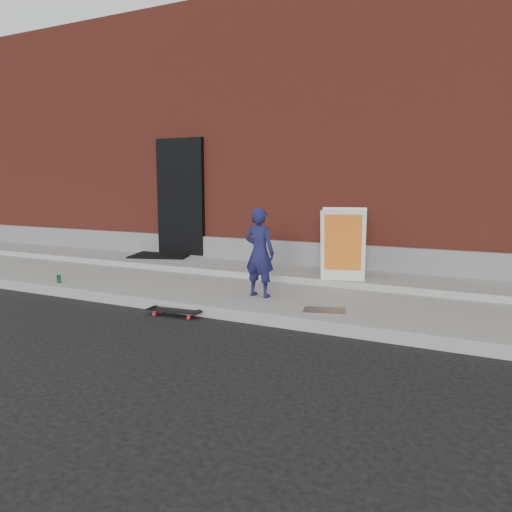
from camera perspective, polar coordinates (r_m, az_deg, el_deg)
The scene contains 10 objects.
ground at distance 6.24m, azimuth -4.43°, elevation -7.21°, with size 80.00×80.00×0.00m, color black.
sidewalk at distance 7.50m, azimuth 1.50°, elevation -3.93°, with size 20.00×3.00×0.15m, color gray.
apron at distance 8.29m, azimuth 4.16°, elevation -1.89°, with size 20.00×1.20×0.10m, color gray.
building at distance 12.55m, azimuth 12.52°, elevation 11.93°, with size 20.00×8.10×5.00m.
child at distance 6.67m, azimuth 0.40°, elevation 0.41°, with size 0.44×0.29×1.20m, color #16173F.
skateboard at distance 6.43m, azimuth -9.33°, elevation -6.23°, with size 0.72×0.27×0.08m.
pizza_sign at distance 7.48m, azimuth 9.99°, elevation 1.40°, with size 0.80×0.89×1.07m.
soda_can at distance 8.25m, azimuth -21.61°, elevation -2.45°, with size 0.06×0.06×0.12m, color #177338.
doormat at distance 9.98m, azimuth -10.72°, elevation 0.11°, with size 1.10×0.89×0.03m, color black.
utility_plate at distance 6.05m, azimuth 7.80°, elevation -6.21°, with size 0.49×0.32×0.01m, color #5E5E63.
Camera 1 is at (3.12, -5.14, 1.67)m, focal length 35.00 mm.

